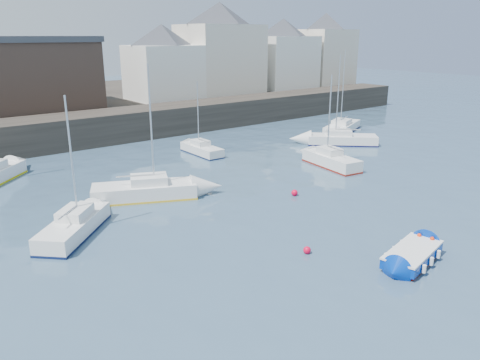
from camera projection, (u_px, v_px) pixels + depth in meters
water at (398, 271)px, 21.82m from camera, size 220.00×220.00×0.00m
quay_wall at (102, 127)px, 47.72m from camera, size 90.00×5.00×3.00m
land_strip at (48, 107)px, 61.30m from camera, size 90.00×32.00×2.80m
bldg_east_a at (220, 48)px, 62.55m from camera, size 13.36×13.36×11.80m
bldg_east_b at (283, 53)px, 68.91m from camera, size 11.88×11.88×9.95m
bldg_east_c at (325, 49)px, 74.04m from camera, size 11.14×11.14×10.95m
bldg_east_d at (163, 62)px, 57.32m from camera, size 11.14×11.14×8.95m
warehouse at (12, 74)px, 48.70m from camera, size 16.40×10.40×7.60m
blue_dinghy at (412, 255)px, 22.49m from camera, size 4.11×2.40×0.73m
sailboat_a at (74, 226)px, 25.61m from camera, size 5.41×5.46×7.57m
sailboat_b at (145, 190)px, 31.29m from camera, size 7.15×4.86×8.83m
sailboat_c at (331, 160)px, 38.87m from camera, size 2.67×5.89×7.48m
sailboat_d at (342, 139)px, 46.81m from camera, size 6.50×6.24×8.71m
sailboat_f at (202, 149)px, 42.96m from camera, size 1.69×5.10×6.60m
sailboat_g at (342, 127)px, 52.96m from camera, size 7.48×4.99×9.06m
buoy_near at (307, 253)px, 23.58m from camera, size 0.39×0.39×0.39m
buoy_mid at (294, 196)px, 32.02m from camera, size 0.44×0.44×0.44m
buoy_far at (119, 202)px, 30.88m from camera, size 0.41×0.41×0.41m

